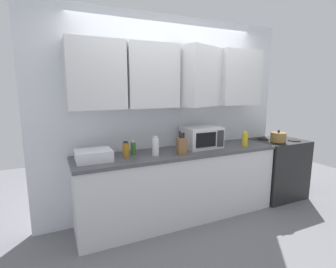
% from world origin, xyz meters
% --- Properties ---
extents(ground_plane, '(8.00, 8.00, 0.00)m').
position_xyz_m(ground_plane, '(0.00, -1.00, 0.00)').
color(ground_plane, slate).
extents(wall_back_with_cabinets, '(3.50, 0.55, 2.60)m').
position_xyz_m(wall_back_with_cabinets, '(0.00, -0.07, 1.58)').
color(wall_back_with_cabinets, white).
rests_on(wall_back_with_cabinets, ground_plane).
extents(counter_run, '(2.63, 0.63, 0.90)m').
position_xyz_m(counter_run, '(0.00, -0.30, 0.45)').
color(counter_run, silver).
rests_on(counter_run, ground_plane).
extents(stove_range, '(0.76, 0.64, 0.91)m').
position_xyz_m(stove_range, '(1.70, -0.32, 0.45)').
color(stove_range, black).
rests_on(stove_range, ground_plane).
extents(kettle, '(0.22, 0.22, 0.18)m').
position_xyz_m(kettle, '(1.53, -0.46, 0.98)').
color(kettle, olive).
rests_on(kettle, stove_range).
extents(microwave, '(0.48, 0.37, 0.28)m').
position_xyz_m(microwave, '(0.35, -0.25, 1.04)').
color(microwave, silver).
rests_on(microwave, counter_run).
extents(dish_rack, '(0.38, 0.30, 0.12)m').
position_xyz_m(dish_rack, '(-1.06, -0.30, 0.96)').
color(dish_rack, silver).
rests_on(dish_rack, counter_run).
extents(knife_block, '(0.12, 0.14, 0.28)m').
position_xyz_m(knife_block, '(-0.06, -0.46, 1.00)').
color(knife_block, brown).
rests_on(knife_block, counter_run).
extents(bottle_white_jar, '(0.08, 0.08, 0.23)m').
position_xyz_m(bottle_white_jar, '(-0.37, -0.39, 1.01)').
color(bottle_white_jar, white).
rests_on(bottle_white_jar, counter_run).
extents(bottle_yellow_mustard, '(0.08, 0.08, 0.20)m').
position_xyz_m(bottle_yellow_mustard, '(0.94, -0.42, 0.99)').
color(bottle_yellow_mustard, gold).
rests_on(bottle_yellow_mustard, counter_run).
extents(bottle_clear_tall, '(0.07, 0.07, 0.14)m').
position_xyz_m(bottle_clear_tall, '(1.11, -0.23, 0.97)').
color(bottle_clear_tall, silver).
rests_on(bottle_clear_tall, counter_run).
extents(bottle_amber_vinegar, '(0.07, 0.07, 0.19)m').
position_xyz_m(bottle_amber_vinegar, '(-0.70, -0.32, 0.99)').
color(bottle_amber_vinegar, '#AD701E').
rests_on(bottle_amber_vinegar, counter_run).
extents(bottle_green_oil, '(0.06, 0.06, 0.17)m').
position_xyz_m(bottle_green_oil, '(-0.59, -0.23, 0.98)').
color(bottle_green_oil, '#386B2D').
rests_on(bottle_green_oil, counter_run).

